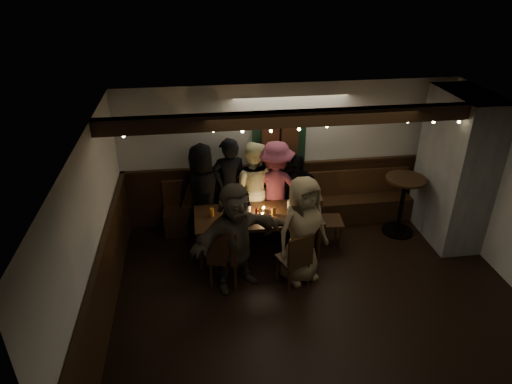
{
  "coord_description": "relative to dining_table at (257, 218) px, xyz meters",
  "views": [
    {
      "loc": [
        -1.63,
        -4.94,
        4.56
      ],
      "look_at": [
        -0.73,
        1.6,
        1.05
      ],
      "focal_mm": 32.0,
      "sensor_mm": 36.0,
      "label": 1
    }
  ],
  "objects": [
    {
      "name": "person_a",
      "position": [
        -0.86,
        0.64,
        0.2
      ],
      "size": [
        0.86,
        0.56,
        1.75
      ],
      "primitive_type": "imported",
      "rotation": [
        0.0,
        0.0,
        3.15
      ],
      "color": "black",
      "rests_on": "ground"
    },
    {
      "name": "person_e",
      "position": [
        0.8,
        0.63,
        0.07
      ],
      "size": [
        0.94,
        0.59,
        1.49
      ],
      "primitive_type": "imported",
      "rotation": [
        0.0,
        0.0,
        3.42
      ],
      "color": "black",
      "rests_on": "ground"
    },
    {
      "name": "person_d",
      "position": [
        0.41,
        0.65,
        0.19
      ],
      "size": [
        1.21,
        0.82,
        1.73
      ],
      "primitive_type": "imported",
      "rotation": [
        0.0,
        0.0,
        2.97
      ],
      "color": "brown",
      "rests_on": "ground"
    },
    {
      "name": "person_f",
      "position": [
        -0.43,
        -0.79,
        0.19
      ],
      "size": [
        1.66,
        1.12,
        1.72
      ],
      "primitive_type": "imported",
      "rotation": [
        0.0,
        0.0,
        0.42
      ],
      "color": "#393128",
      "rests_on": "ground"
    },
    {
      "name": "chair_near_right",
      "position": [
        0.46,
        -0.94,
        -0.15
      ],
      "size": [
        0.54,
        0.54,
        0.93
      ],
      "color": "black",
      "rests_on": "ground"
    },
    {
      "name": "chair_end",
      "position": [
        1.16,
        0.1,
        -0.12
      ],
      "size": [
        0.49,
        0.49,
        0.98
      ],
      "color": "black",
      "rests_on": "ground"
    },
    {
      "name": "high_top",
      "position": [
        2.62,
        0.28,
        0.02
      ],
      "size": [
        0.69,
        0.69,
        1.09
      ],
      "color": "black",
      "rests_on": "ground"
    },
    {
      "name": "room",
      "position": [
        1.79,
        0.02,
        0.4
      ],
      "size": [
        6.02,
        5.01,
        2.62
      ],
      "color": "black",
      "rests_on": "ground"
    },
    {
      "name": "dining_table",
      "position": [
        0.0,
        0.0,
        0.0
      ],
      "size": [
        2.06,
        0.88,
        0.89
      ],
      "color": "black",
      "rests_on": "ground"
    },
    {
      "name": "person_b",
      "position": [
        -0.39,
        0.74,
        0.23
      ],
      "size": [
        0.7,
        0.5,
        1.81
      ],
      "primitive_type": "imported",
      "rotation": [
        0.0,
        0.0,
        3.24
      ],
      "color": "black",
      "rests_on": "ground"
    },
    {
      "name": "chair_near_left",
      "position": [
        -0.62,
        -0.79,
        -0.1
      ],
      "size": [
        0.56,
        0.56,
        1.01
      ],
      "color": "black",
      "rests_on": "ground"
    },
    {
      "name": "person_c",
      "position": [
        0.02,
        0.75,
        0.18
      ],
      "size": [
        1.0,
        0.89,
        1.7
      ],
      "primitive_type": "imported",
      "rotation": [
        0.0,
        0.0,
        2.8
      ],
      "color": "beige",
      "rests_on": "ground"
    },
    {
      "name": "person_g",
      "position": [
        0.57,
        -0.75,
        0.19
      ],
      "size": [
        0.99,
        0.82,
        1.73
      ],
      "primitive_type": "imported",
      "rotation": [
        0.0,
        0.0,
        0.37
      ],
      "color": "#826F50",
      "rests_on": "ground"
    }
  ]
}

